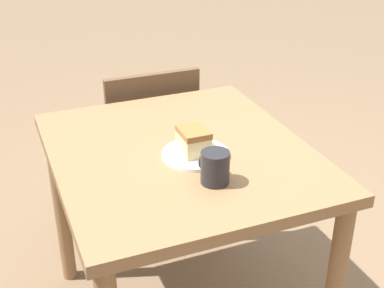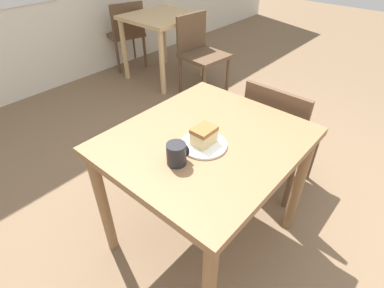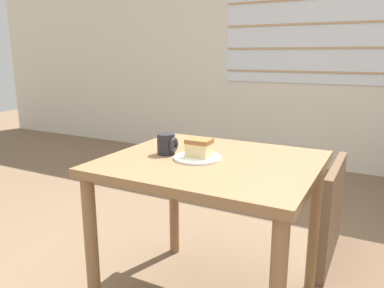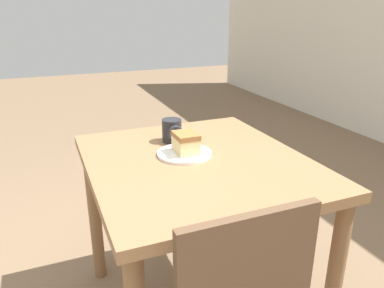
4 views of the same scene
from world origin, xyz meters
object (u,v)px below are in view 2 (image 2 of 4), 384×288
chair_far_corner (200,51)px  cake_slice (204,135)px  dining_table_far (162,27)px  coffee_mug (177,154)px  dining_table_near (206,156)px  chair_far_opposite (125,32)px  plate (204,145)px  chair_near_window (279,133)px

chair_far_corner → cake_slice: cake_slice is taller
dining_table_far → coffee_mug: bearing=-132.7°
chair_far_corner → cake_slice: 2.12m
dining_table_near → dining_table_far: size_ratio=1.23×
chair_far_corner → coffee_mug: (-1.78, -1.34, 0.35)m
chair_far_corner → cake_slice: bearing=-134.6°
cake_slice → coffee_mug: coffee_mug is taller
chair_far_opposite → dining_table_near: bearing=76.3°
chair_far_corner → dining_table_near: bearing=-134.2°
cake_slice → chair_far_corner: bearing=40.1°
dining_table_near → chair_far_opposite: size_ratio=1.13×
coffee_mug → chair_far_corner: bearing=37.1°
dining_table_near → chair_far_corner: (1.55, 1.32, -0.18)m
chair_far_corner → chair_far_opposite: (-0.08, 1.18, 0.00)m
chair_far_opposite → plate: (-1.52, -2.53, 0.30)m
chair_near_window → chair_far_corner: (0.86, 1.41, 0.00)m
dining_table_far → chair_near_window: 2.18m
chair_far_corner → plate: 2.12m
plate → chair_near_window: bearing=-4.1°
chair_far_corner → chair_near_window: bearing=-116.2°
coffee_mug → chair_near_window: bearing=-3.9°
chair_far_opposite → cake_slice: bearing=75.7°
chair_near_window → cake_slice: bearing=85.5°
coffee_mug → chair_far_opposite: bearing=56.1°
chair_far_opposite → cake_slice: cake_slice is taller
plate → cake_slice: 0.05m
dining_table_far → coffee_mug: (-1.78, -1.93, 0.20)m
dining_table_far → chair_far_corner: size_ratio=0.92×
dining_table_far → plate: size_ratio=3.50×
chair_far_opposite → chair_near_window: bearing=89.9°
dining_table_far → cake_slice: (-1.60, -1.94, 0.20)m
chair_near_window → coffee_mug: (-0.92, 0.06, 0.35)m
dining_table_near → plate: (-0.06, -0.03, 0.12)m
dining_table_far → coffee_mug: 2.63m
dining_table_near → dining_table_far: bearing=50.9°
plate → cake_slice: bearing=37.6°
chair_far_opposite → coffee_mug: 3.06m
chair_near_window → chair_far_corner: bearing=-31.5°
dining_table_far → coffee_mug: size_ratio=7.66×
chair_near_window → coffee_mug: bearing=86.1°
cake_slice → chair_near_window: bearing=-4.5°
plate → coffee_mug: size_ratio=2.19×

